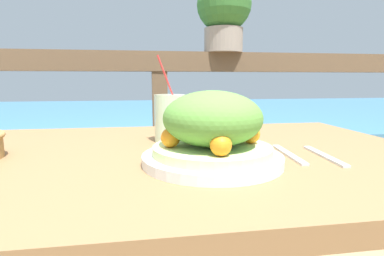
# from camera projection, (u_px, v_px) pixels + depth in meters

# --- Properties ---
(patio_table) EXTENTS (1.28, 0.82, 0.73)m
(patio_table) POSITION_uv_depth(u_px,v_px,m) (175.00, 186.00, 0.75)
(patio_table) COLOR olive
(patio_table) RESTS_ON ground_plane
(railing_fence) EXTENTS (2.80, 0.08, 1.03)m
(railing_fence) POSITION_uv_depth(u_px,v_px,m) (160.00, 107.00, 1.42)
(railing_fence) COLOR brown
(railing_fence) RESTS_ON ground_plane
(sea_backdrop) EXTENTS (12.00, 4.00, 0.50)m
(sea_backdrop) POSITION_uv_depth(u_px,v_px,m) (151.00, 130.00, 3.94)
(sea_backdrop) COLOR teal
(sea_backdrop) RESTS_ON ground_plane
(salad_plate) EXTENTS (0.29, 0.29, 0.15)m
(salad_plate) POSITION_uv_depth(u_px,v_px,m) (212.00, 132.00, 0.62)
(salad_plate) COLOR silver
(salad_plate) RESTS_ON patio_table
(drink_glass) EXTENTS (0.09, 0.09, 0.24)m
(drink_glass) POSITION_uv_depth(u_px,v_px,m) (171.00, 118.00, 0.85)
(drink_glass) COLOR beige
(drink_glass) RESTS_ON patio_table
(potted_plant) EXTENTS (0.25, 0.25, 0.35)m
(potted_plant) POSITION_uv_depth(u_px,v_px,m) (224.00, 11.00, 1.39)
(potted_plant) COLOR gray
(potted_plant) RESTS_ON railing_fence
(fork) EXTENTS (0.03, 0.18, 0.00)m
(fork) POSITION_uv_depth(u_px,v_px,m) (289.00, 154.00, 0.70)
(fork) COLOR silver
(fork) RESTS_ON patio_table
(knife) EXTENTS (0.03, 0.18, 0.00)m
(knife) POSITION_uv_depth(u_px,v_px,m) (324.00, 156.00, 0.68)
(knife) COLOR silver
(knife) RESTS_ON patio_table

